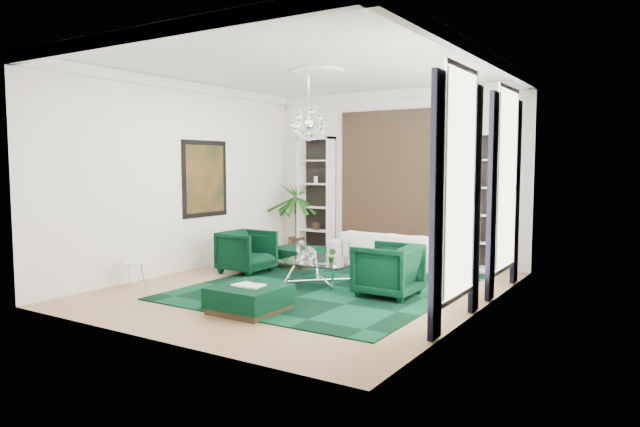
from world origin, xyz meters
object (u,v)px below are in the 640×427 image
Objects in this scene: armchair_left at (247,252)px; armchair_right at (388,270)px; sofa at (390,249)px; palm at (296,207)px; coffee_table at (324,272)px; ottoman_side at (297,257)px; side_table at (138,275)px; ottoman_front at (249,299)px.

armchair_left is 3.27m from armchair_right.
palm is (-2.72, 0.44, 0.76)m from sofa.
armchair_left is 1.91m from coffee_table.
coffee_table is at bearing -47.95° from palm.
sofa is 1.99m from ottoman_side.
sofa is 5.42× the size of side_table.
armchair_right is 0.99× the size of ottoman_front.
armchair_right is at bearing -27.17° from ottoman_side.
coffee_table is 1.89m from ottoman_side.
armchair_left reaches higher than side_table.
sofa is at bearing 34.93° from ottoman_side.
armchair_left is (-2.09, -2.22, 0.06)m from sofa.
armchair_right is at bearing -37.77° from palm.
coffee_table reaches higher than side_table.
armchair_left reaches higher than ottoman_side.
ottoman_front is at bearing -139.83° from armchair_left.
ottoman_side is at bearing 113.86° from ottoman_front.
palm reaches higher than armchair_left.
armchair_right is 4.37m from side_table.
side_table is (-2.85, -4.29, -0.14)m from sofa.
sofa is 2.72× the size of ottoman_side.
ottoman_side is (0.46, 1.08, -0.22)m from armchair_left.
coffee_table is at bearing -98.71° from armchair_right.
side_table is at bearing 159.83° from armchair_left.
palm reaches higher than ottoman_front.
ottoman_side is (-1.63, -1.14, -0.16)m from sofa.
ottoman_front is (-0.12, -4.56, -0.17)m from sofa.
sofa is 2.82m from armchair_right.
sofa is at bearing 85.35° from coffee_table.
coffee_table is 2.90× the size of side_table.
armchair_left is 2.03× the size of side_table.
ottoman_front is at bearing -66.14° from ottoman_side.
side_table is (-4.01, -1.72, -0.22)m from armchair_right.
ottoman_side is 0.41× the size of palm.
coffee_table is 1.37× the size of ottoman_front.
palm is (-2.60, 5.00, 0.93)m from ottoman_front.
armchair_left reaches higher than coffee_table.
armchair_right reaches higher than sofa.
coffee_table is (1.90, -0.14, -0.20)m from armchair_left.
ottoman_front is at bearing -62.48° from palm.
palm reaches higher than sofa.
armchair_right is at bearing 114.38° from sofa.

